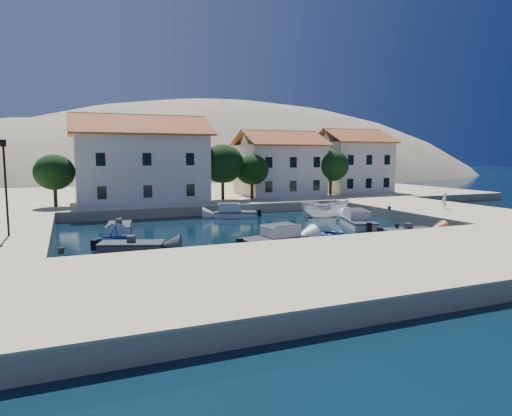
# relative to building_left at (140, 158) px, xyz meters

# --- Properties ---
(ground) EXTENTS (400.00, 400.00, 0.00)m
(ground) POSITION_rel_building_left_xyz_m (6.00, -28.00, -5.94)
(ground) COLOR black
(ground) RESTS_ON ground
(quay_south) EXTENTS (52.00, 12.00, 1.00)m
(quay_south) POSITION_rel_building_left_xyz_m (6.00, -34.00, -5.44)
(quay_south) COLOR beige
(quay_south) RESTS_ON ground
(quay_east) EXTENTS (11.00, 20.00, 1.00)m
(quay_east) POSITION_rel_building_left_xyz_m (26.50, -18.00, -5.44)
(quay_east) COLOR beige
(quay_east) RESTS_ON ground
(quay_north) EXTENTS (80.00, 36.00, 1.00)m
(quay_north) POSITION_rel_building_left_xyz_m (8.00, 10.00, -5.44)
(quay_north) COLOR beige
(quay_north) RESTS_ON ground
(hills) EXTENTS (254.00, 176.00, 99.00)m
(hills) POSITION_rel_building_left_xyz_m (26.64, 95.62, -29.34)
(hills) COLOR gray
(hills) RESTS_ON ground
(building_left) EXTENTS (14.70, 9.45, 9.70)m
(building_left) POSITION_rel_building_left_xyz_m (0.00, 0.00, 0.00)
(building_left) COLOR white
(building_left) RESTS_ON quay_north
(building_mid) EXTENTS (10.50, 8.40, 8.30)m
(building_mid) POSITION_rel_building_left_xyz_m (18.00, 1.00, -0.71)
(building_mid) COLOR white
(building_mid) RESTS_ON quay_north
(building_right) EXTENTS (9.45, 8.40, 8.80)m
(building_right) POSITION_rel_building_left_xyz_m (30.00, 2.00, -0.46)
(building_right) COLOR white
(building_right) RESTS_ON quay_north
(trees) EXTENTS (37.30, 5.30, 6.45)m
(trees) POSITION_rel_building_left_xyz_m (10.51, -2.54, -1.10)
(trees) COLOR #382314
(trees) RESTS_ON quay_north
(lamppost) EXTENTS (0.35, 0.25, 6.22)m
(lamppost) POSITION_rel_building_left_xyz_m (-11.50, -20.00, -1.18)
(lamppost) COLOR black
(lamppost) RESTS_ON quay_west
(bollards) EXTENTS (29.36, 9.56, 0.30)m
(bollards) POSITION_rel_building_left_xyz_m (8.80, -24.13, -4.79)
(bollards) COLOR black
(bollards) RESTS_ON ground
(motorboat_grey_sw) EXTENTS (4.46, 3.08, 1.25)m
(motorboat_grey_sw) POSITION_rel_building_left_xyz_m (-4.15, -23.31, -5.64)
(motorboat_grey_sw) COLOR #37363B
(motorboat_grey_sw) RESTS_ON ground
(cabin_cruiser_south) EXTENTS (4.87, 2.77, 1.60)m
(cabin_cruiser_south) POSITION_rel_building_left_xyz_m (5.14, -25.12, -5.46)
(cabin_cruiser_south) COLOR silver
(cabin_cruiser_south) RESTS_ON ground
(rowboat_south) EXTENTS (5.38, 4.44, 0.97)m
(rowboat_south) POSITION_rel_building_left_xyz_m (9.09, -23.95, -5.94)
(rowboat_south) COLOR navy
(rowboat_south) RESTS_ON ground
(motorboat_red_se) EXTENTS (4.32, 2.29, 1.25)m
(motorboat_red_se) POSITION_rel_building_left_xyz_m (16.12, -25.93, -5.64)
(motorboat_red_se) COLOR maroon
(motorboat_red_se) RESTS_ON ground
(cabin_cruiser_east) EXTENTS (3.61, 5.53, 1.60)m
(cabin_cruiser_east) POSITION_rel_building_left_xyz_m (15.55, -20.29, -5.46)
(cabin_cruiser_east) COLOR silver
(cabin_cruiser_east) RESTS_ON ground
(boat_east) EXTENTS (5.20, 3.33, 1.88)m
(boat_east) POSITION_rel_building_left_xyz_m (16.07, -13.82, -5.94)
(boat_east) COLOR silver
(boat_east) RESTS_ON ground
(motorboat_white_ne) EXTENTS (2.40, 3.35, 1.25)m
(motorboat_white_ne) POSITION_rel_building_left_xyz_m (16.75, -10.75, -5.64)
(motorboat_white_ne) COLOR silver
(motorboat_white_ne) RESTS_ON ground
(rowboat_west) EXTENTS (3.55, 3.29, 1.54)m
(rowboat_west) POSITION_rel_building_left_xyz_m (-5.04, -20.85, -5.94)
(rowboat_west) COLOR navy
(rowboat_west) RESTS_ON ground
(motorboat_white_west) EXTENTS (2.55, 4.48, 1.25)m
(motorboat_white_west) POSITION_rel_building_left_xyz_m (-4.07, -14.88, -5.64)
(motorboat_white_west) COLOR silver
(motorboat_white_west) RESTS_ON ground
(cabin_cruiser_north) EXTENTS (4.50, 3.04, 1.60)m
(cabin_cruiser_north) POSITION_rel_building_left_xyz_m (7.53, -10.76, -5.46)
(cabin_cruiser_north) COLOR silver
(cabin_cruiser_north) RESTS_ON ground
(pedestrian) EXTENTS (0.65, 0.50, 1.60)m
(pedestrian) POSITION_rel_building_left_xyz_m (26.24, -19.35, -4.13)
(pedestrian) COLOR beige
(pedestrian) RESTS_ON quay_east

